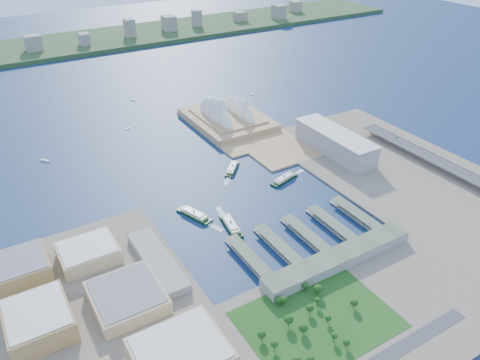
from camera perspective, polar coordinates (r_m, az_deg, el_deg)
ground at (r=638.19m, az=2.78°, el=-3.84°), size 3000.00×3000.00×0.00m
west_land at (r=490.80m, az=-16.07°, el=-18.34°), size 220.00×390.00×3.00m
south_land at (r=518.63m, az=16.15°, el=-15.00°), size 720.00×180.00×3.00m
east_land at (r=751.92m, az=20.41°, el=0.03°), size 240.00×500.00×3.00m
peninsula at (r=879.53m, az=-0.74°, el=6.67°), size 135.00×220.00×3.00m
far_shore at (r=1486.45m, az=-19.36°, el=15.43°), size 2200.00×260.00×12.00m
opera_house at (r=882.27m, az=-1.56°, el=8.89°), size 134.00×180.00×58.00m
toaster_building at (r=788.57m, az=11.49°, el=4.52°), size 45.00×155.00×35.00m
expressway at (r=787.70m, az=23.88°, el=1.33°), size 26.00×340.00×11.85m
west_buildings at (r=504.28m, az=-17.53°, el=-14.49°), size 200.00×280.00×27.00m
ferry_wharves at (r=594.38m, az=7.95°, el=-6.59°), size 184.00×90.00×9.30m
terminal_building at (r=558.20m, az=11.89°, el=-9.35°), size 200.00×28.00×12.00m
park at (r=489.36m, az=9.49°, el=-15.80°), size 150.00×110.00×16.00m
far_skyline at (r=1459.63m, az=-19.40°, el=16.53°), size 1900.00×140.00×55.00m
ferry_a at (r=627.88m, az=-5.62°, el=-4.06°), size 31.53×55.64×10.25m
ferry_b at (r=731.59m, az=-0.96°, el=1.57°), size 43.11×44.64×9.36m
ferry_c at (r=605.65m, az=-1.14°, el=-5.37°), size 22.24×56.31×10.36m
ferry_d at (r=706.13m, az=5.41°, el=0.26°), size 52.11×25.69×9.55m
boat_a at (r=821.17m, az=-22.69°, el=2.23°), size 12.77×14.67×3.01m
boat_b at (r=892.63m, az=-13.48°, el=6.14°), size 9.17×7.54×2.41m
boat_c at (r=1029.72m, az=1.47°, el=10.38°), size 5.40×11.17×2.42m
boat_e at (r=1024.81m, az=-12.87°, el=9.51°), size 8.65×10.81×2.62m
car_c at (r=843.29m, az=18.55°, el=4.91°), size 1.92×4.71×1.37m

